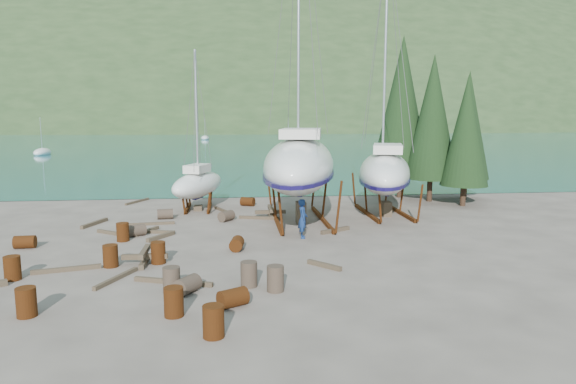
{
  "coord_description": "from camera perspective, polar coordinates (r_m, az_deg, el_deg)",
  "views": [
    {
      "loc": [
        -1.03,
        -21.91,
        5.85
      ],
      "look_at": [
        1.65,
        3.0,
        2.15
      ],
      "focal_mm": 32.0,
      "sensor_mm": 36.0,
      "label": 1
    }
  ],
  "objects": [
    {
      "name": "timber_12",
      "position": [
        21.47,
        -23.38,
        -7.88
      ],
      "size": [
        2.45,
        0.8,
        0.17
      ],
      "primitive_type": "cube",
      "rotation": [
        0.0,
        0.0,
        1.83
      ],
      "color": "brown",
      "rests_on": "ground"
    },
    {
      "name": "timber_pile_aft",
      "position": [
        30.08,
        -1.97,
        -2.23
      ],
      "size": [
        1.8,
        1.8,
        0.6
      ],
      "color": "brown",
      "rests_on": "ground"
    },
    {
      "name": "bay_water",
      "position": [
        336.97,
        -6.01,
        7.37
      ],
      "size": [
        700.0,
        700.0,
        0.0
      ],
      "primitive_type": "plane",
      "color": "#176875",
      "rests_on": "ground"
    },
    {
      "name": "drum_9",
      "position": [
        30.33,
        -13.49,
        -2.39
      ],
      "size": [
        0.95,
        0.7,
        0.58
      ],
      "primitive_type": "cylinder",
      "rotation": [
        1.57,
        0.0,
        1.71
      ],
      "color": "#2D2823",
      "rests_on": "ground"
    },
    {
      "name": "far_house_right",
      "position": [
        214.19,
        2.21,
        7.62
      ],
      "size": [
        6.6,
        5.6,
        5.6
      ],
      "color": "beige",
      "rests_on": "ground"
    },
    {
      "name": "far_house_center",
      "position": [
        212.78,
        -11.35,
        7.46
      ],
      "size": [
        6.6,
        5.6,
        5.6
      ],
      "color": "beige",
      "rests_on": "ground"
    },
    {
      "name": "drum_15",
      "position": [
        26.38,
        -16.52,
        -4.11
      ],
      "size": [
        1.05,
        0.95,
        0.58
      ],
      "primitive_type": "cylinder",
      "rotation": [
        1.57,
        0.0,
        2.11
      ],
      "color": "#2D2823",
      "rests_on": "ground"
    },
    {
      "name": "drum_13",
      "position": [
        17.24,
        -27.07,
        -10.84
      ],
      "size": [
        0.58,
        0.58,
        0.88
      ],
      "primitive_type": "cylinder",
      "color": "#56290E",
      "rests_on": "ground"
    },
    {
      "name": "timber_8",
      "position": [
        25.63,
        -13.97,
        -4.83
      ],
      "size": [
        1.17,
        1.64,
        0.19
      ],
      "primitive_type": "cube",
      "rotation": [
        0.0,
        0.0,
        2.56
      ],
      "color": "brown",
      "rests_on": "ground"
    },
    {
      "name": "large_sailboat_far",
      "position": [
        31.05,
        10.69,
        2.25
      ],
      "size": [
        5.66,
        10.46,
        15.89
      ],
      "rotation": [
        0.0,
        0.0,
        -0.29
      ],
      "color": "white",
      "rests_on": "ground"
    },
    {
      "name": "timber_10",
      "position": [
        29.49,
        -3.14,
        -2.88
      ],
      "size": [
        2.43,
        0.84,
        0.16
      ],
      "primitive_type": "cube",
      "rotation": [
        0.0,
        0.0,
        1.29
      ],
      "color": "brown",
      "rests_on": "ground"
    },
    {
      "name": "far_hill",
      "position": [
        341.96,
        -6.02,
        7.38
      ],
      "size": [
        800.0,
        360.0,
        110.0
      ],
      "primitive_type": "ellipsoid",
      "color": "#25381C",
      "rests_on": "ground"
    },
    {
      "name": "worker",
      "position": [
        24.82,
        1.65,
        -2.97
      ],
      "size": [
        0.51,
        0.73,
        1.91
      ],
      "primitive_type": "imported",
      "rotation": [
        0.0,
        0.0,
        1.49
      ],
      "color": "navy",
      "rests_on": "ground"
    },
    {
      "name": "drum_3",
      "position": [
        15.8,
        -12.58,
        -11.82
      ],
      "size": [
        0.58,
        0.58,
        0.88
      ],
      "primitive_type": "cylinder",
      "color": "#56290E",
      "rests_on": "ground"
    },
    {
      "name": "large_sailboat_near",
      "position": [
        28.46,
        1.3,
        3.15
      ],
      "size": [
        6.06,
        13.28,
        20.17
      ],
      "rotation": [
        0.0,
        0.0,
        -0.19
      ],
      "color": "white",
      "rests_on": "ground"
    },
    {
      "name": "timber_4",
      "position": [
        27.03,
        -15.42,
        -4.22
      ],
      "size": [
        1.01,
        1.79,
        0.17
      ],
      "primitive_type": "cube",
      "rotation": [
        0.0,
        0.0,
        2.68
      ],
      "color": "brown",
      "rests_on": "ground"
    },
    {
      "name": "far_house_left",
      "position": [
        219.99,
        -21.86,
        7.05
      ],
      "size": [
        6.6,
        5.6,
        5.6
      ],
      "color": "beige",
      "rests_on": "ground"
    },
    {
      "name": "timber_11",
      "position": [
        26.88,
        -14.92,
        -4.28
      ],
      "size": [
        2.39,
        0.67,
        0.15
      ],
      "primitive_type": "cube",
      "rotation": [
        0.0,
        0.0,
        1.35
      ],
      "color": "brown",
      "rests_on": "ground"
    },
    {
      "name": "moored_boat_mid",
      "position": [
        102.65,
        0.03,
        5.36
      ],
      "size": [
        2.0,
        5.0,
        6.05
      ],
      "color": "white",
      "rests_on": "ground"
    },
    {
      "name": "timber_5",
      "position": [
        18.77,
        -12.65,
        -9.7
      ],
      "size": [
        2.85,
        1.15,
        0.16
      ],
      "primitive_type": "cube",
      "rotation": [
        0.0,
        0.0,
        1.23
      ],
      "color": "brown",
      "rests_on": "ground"
    },
    {
      "name": "drum_17",
      "position": [
        17.51,
        -1.41,
        -9.59
      ],
      "size": [
        0.58,
        0.58,
        0.88
      ],
      "primitive_type": "cylinder",
      "color": "#2D2823",
      "rests_on": "ground"
    },
    {
      "name": "drum_7",
      "position": [
        14.22,
        -8.28,
        -14.04
      ],
      "size": [
        0.58,
        0.58,
        0.88
      ],
      "primitive_type": "cylinder",
      "color": "#56290E",
      "rests_on": "ground"
    },
    {
      "name": "moored_boat_left",
      "position": [
        87.06,
        -25.63,
        3.98
      ],
      "size": [
        2.0,
        5.0,
        6.05
      ],
      "color": "white",
      "rests_on": "ground"
    },
    {
      "name": "timber_pile_fore",
      "position": [
        21.43,
        -15.63,
        -6.92
      ],
      "size": [
        1.8,
        1.8,
        0.6
      ],
      "color": "brown",
      "rests_on": "ground"
    },
    {
      "name": "moored_boat_far",
      "position": [
        132.21,
        -9.21,
        5.93
      ],
      "size": [
        2.0,
        5.0,
        6.05
      ],
      "color": "white",
      "rests_on": "ground"
    },
    {
      "name": "drum_12",
      "position": [
        16.28,
        -6.14,
        -11.61
      ],
      "size": [
        1.05,
        0.94,
        0.58
      ],
      "primitive_type": "cylinder",
      "rotation": [
        1.57,
        0.0,
        2.1
      ],
      "color": "#56290E",
      "rests_on": "ground"
    },
    {
      "name": "drum_5",
      "position": [
        18.02,
        -4.36,
        -9.09
      ],
      "size": [
        0.58,
        0.58,
        0.88
      ],
      "primitive_type": "cylinder",
      "color": "#2D2823",
      "rests_on": "ground"
    },
    {
      "name": "drum_16",
      "position": [
        17.79,
        -12.82,
        -9.51
      ],
      "size": [
        0.58,
        0.58,
        0.88
      ],
      "primitive_type": "cylinder",
      "color": "#2D2823",
      "rests_on": "ground"
    },
    {
      "name": "timber_0",
      "position": [
        36.63,
        -16.4,
        -1.02
      ],
      "size": [
        1.24,
        2.4,
        0.14
      ],
      "primitive_type": "cube",
      "rotation": [
        0.0,
        0.0,
        2.7
      ],
      "color": "brown",
      "rests_on": "ground"
    },
    {
      "name": "timber_1",
      "position": [
        26.34,
        5.28,
        -4.25
      ],
      "size": [
        1.68,
        1.16,
        0.19
      ],
      "primitive_type": "cube",
      "rotation": [
        0.0,
        0.0,
        2.13
      ],
      "color": "brown",
      "rests_on": "ground"
    },
    {
      "name": "drum_14",
      "position": [
        21.33,
        -14.22,
        -6.55
      ],
      "size": [
        0.58,
        0.58,
        0.88
      ],
      "primitive_type": "cylinder",
      "color": "#56290E",
      "rests_on": "ground"
    },
    {
      "name": "drum_10",
      "position": [
        21.39,
        -19.12,
        -6.72
      ],
      "size": [
        0.58,
        0.58,
        0.88
      ],
      "primitive_type": "cylinder",
      "color": "#56290E",
      "rests_on": "ground"
    },
    {
      "name": "drum_4",
      "position": [
        33.87,
        -4.51,
        -1.07
      ],
      "size": [
        1.04,
        0.89,
        0.58
      ],
      "primitive_type": "cylinder",
      "rotation": [
        1.57,
        0.0,
        1.14
      ],
      "color": "#56290E",
      "rests_on": "ground"
    },
    {
      "name": "drum_8",
      "position": [
        25.5,
        -17.88,
        -4.25
      ],
      "size": [
        0.58,
        0.58,
        0.88
      ],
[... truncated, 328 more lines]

